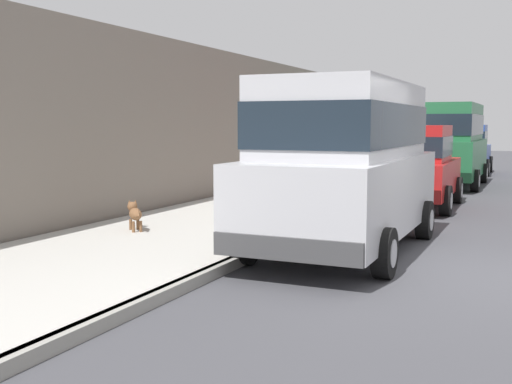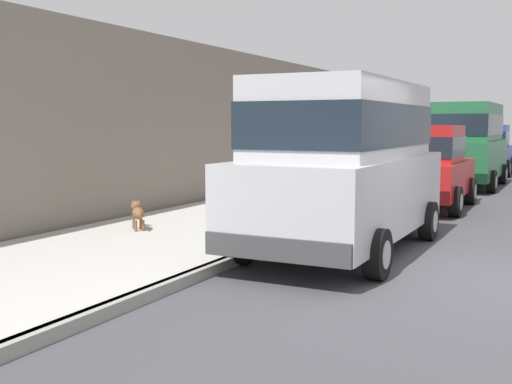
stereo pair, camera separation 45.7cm
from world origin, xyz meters
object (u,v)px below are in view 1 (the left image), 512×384
Objects in this scene: car_green_van at (448,141)px; fire_hydrant at (304,199)px; car_blue_hatchback at (465,148)px; car_red_hatchback at (413,165)px; car_silver_van at (345,158)px; dog_brown at (135,213)px.

fire_hydrant is at bearing -99.80° from car_green_van.
car_red_hatchback is at bearing -89.87° from car_blue_hatchback.
car_silver_van is at bearing -90.00° from car_blue_hatchback.
fire_hydrant reaches higher than dog_brown.
car_red_hatchback reaches higher than dog_brown.
car_silver_van is 5.42m from car_red_hatchback.
car_red_hatchback is 0.78× the size of car_green_van.
car_silver_van is 2.82m from fire_hydrant.
car_red_hatchback is at bearing 59.22° from dog_brown.
dog_brown is (-3.53, -11.49, -0.97)m from car_green_van.
car_silver_van reaches higher than car_red_hatchback.
car_blue_hatchback reaches higher than dog_brown.
car_red_hatchback reaches higher than fire_hydrant.
dog_brown is at bearing -172.29° from car_silver_van.
fire_hydrant is (-1.52, -8.78, -0.92)m from car_green_van.
car_blue_hatchback is at bearing 90.66° from car_green_van.
car_green_van is at bearing -89.34° from car_blue_hatchback.
car_silver_van and car_green_van have the same top height.
car_blue_hatchback is (-0.02, 10.86, 0.00)m from car_red_hatchback.
car_red_hatchback is (0.02, 5.40, -0.42)m from car_silver_van.
car_blue_hatchback reaches higher than fire_hydrant.
car_silver_van is at bearing 7.71° from dog_brown.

